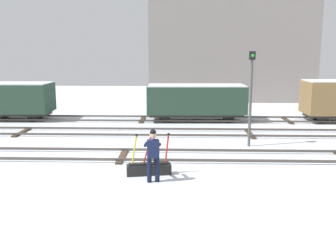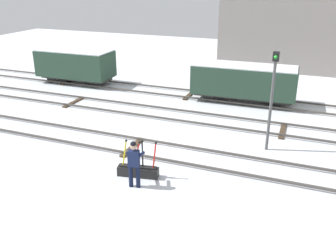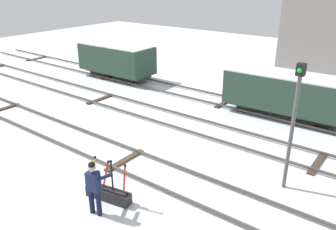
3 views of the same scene
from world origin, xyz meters
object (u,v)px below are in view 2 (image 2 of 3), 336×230
at_px(switch_lever_frame, 138,170).
at_px(signal_post, 272,93).
at_px(freight_car_near_switch, 244,81).
at_px(rail_worker, 134,161).
at_px(freight_car_back_track, 75,64).

distance_m(switch_lever_frame, signal_post, 6.16).
height_order(switch_lever_frame, freight_car_near_switch, freight_car_near_switch).
distance_m(switch_lever_frame, rail_worker, 1.02).
bearing_deg(rail_worker, signal_post, 39.40).
bearing_deg(switch_lever_frame, signal_post, 33.52).
bearing_deg(switch_lever_frame, freight_car_back_track, 123.33).
bearing_deg(freight_car_near_switch, freight_car_back_track, 178.36).
bearing_deg(signal_post, switch_lever_frame, -136.21).
distance_m(rail_worker, signal_post, 6.28).
relative_size(switch_lever_frame, freight_car_near_switch, 0.26).
height_order(rail_worker, signal_post, signal_post).
bearing_deg(switch_lever_frame, rail_worker, -84.42).
bearing_deg(freight_car_near_switch, rail_worker, -101.45).
relative_size(rail_worker, freight_car_near_switch, 0.29).
height_order(switch_lever_frame, signal_post, signal_post).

